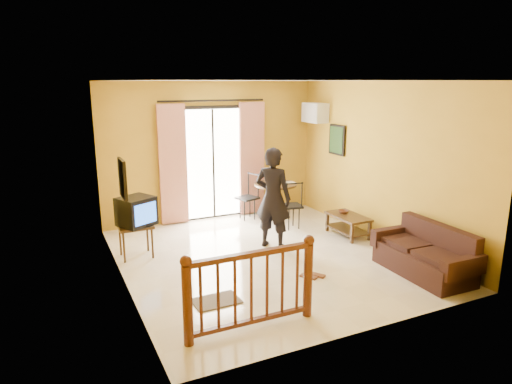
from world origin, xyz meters
name	(u,v)px	position (x,y,z in m)	size (l,w,h in m)	color
ground	(267,257)	(0.00, 0.00, 0.00)	(5.00, 5.00, 0.00)	beige
room_shell	(267,154)	(0.00, 0.00, 1.70)	(5.00, 5.00, 5.00)	white
balcony_door	(213,162)	(0.00, 2.43, 1.19)	(2.25, 0.14, 2.46)	black
tv_table	(135,230)	(-1.90, 0.94, 0.46)	(0.53, 0.45, 0.54)	black
television	(136,211)	(-1.87, 0.94, 0.77)	(0.67, 0.64, 0.46)	black
picture_left	(123,179)	(-2.22, -0.20, 1.55)	(0.05, 0.42, 0.52)	black
dining_table	(276,191)	(1.16, 1.90, 0.58)	(0.89, 0.89, 0.74)	black
water_jug	(273,177)	(1.11, 1.93, 0.87)	(0.14, 0.14, 0.26)	#1430C3
serving_tray	(288,183)	(1.40, 1.80, 0.75)	(0.28, 0.18, 0.02)	beige
dining_chairs	(268,223)	(0.85, 1.62, 0.00)	(1.00, 1.41, 0.95)	black
air_conditioner	(315,113)	(2.09, 1.95, 2.15)	(0.31, 0.60, 0.40)	silver
botanical_print	(337,140)	(2.22, 1.30, 1.65)	(0.05, 0.50, 0.60)	black
coffee_table	(348,222)	(1.85, 0.33, 0.26)	(0.48, 0.87, 0.39)	black
bowl	(343,212)	(1.85, 0.48, 0.42)	(0.19, 0.19, 0.06)	#512B1B
sofa	(426,256)	(1.85, -1.58, 0.28)	(0.75, 1.56, 0.74)	black
standing_person	(273,198)	(0.32, 0.40, 0.87)	(0.63, 0.42, 1.74)	black
stair_balustrade	(251,284)	(-1.15, -1.90, 0.56)	(1.63, 0.13, 1.04)	#471E0F
doormat	(216,301)	(-1.28, -1.09, 0.01)	(0.60, 0.40, 0.02)	#5D534B
sandals	(313,276)	(0.27, -0.97, 0.01)	(0.36, 0.27, 0.03)	#512B1B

